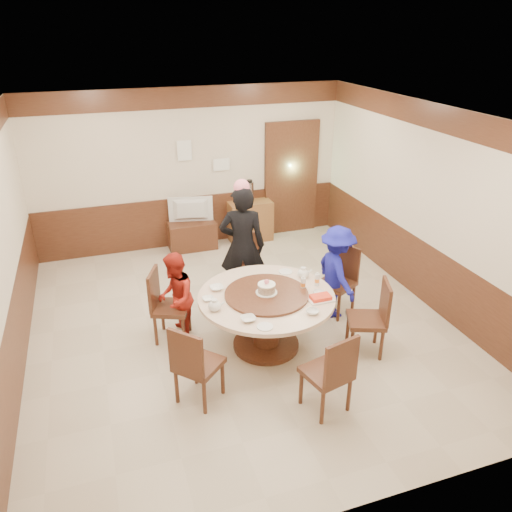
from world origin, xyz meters
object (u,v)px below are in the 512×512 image
object	(u,v)px
person_blue	(336,272)
banquet_table	(266,310)
person_red	(175,298)
shrimp_platter	(321,298)
person_standing	(242,246)
television	(191,210)
birthday_cake	(267,288)
thermos	(250,192)
tv_stand	(192,235)
side_cabinet	(250,221)

from	to	relation	value
person_blue	banquet_table	bearing A→B (deg)	109.59
person_red	shrimp_platter	size ratio (longest dim) A/B	4.03
banquet_table	person_blue	xyz separation A→B (m)	(1.18, 0.44, 0.13)
person_standing	television	xyz separation A→B (m)	(-0.31, 2.11, -0.16)
person_standing	television	size ratio (longest dim) A/B	2.26
banquet_table	person_red	bearing A→B (deg)	152.51
person_standing	birthday_cake	world-z (taller)	person_standing
birthday_cake	thermos	size ratio (longest dim) A/B	0.70
birthday_cake	tv_stand	xyz separation A→B (m)	(-0.25, 3.29, -0.59)
banquet_table	person_red	world-z (taller)	person_red
person_red	person_standing	bearing A→B (deg)	135.60
person_blue	birthday_cake	bearing A→B (deg)	109.30
side_cabinet	shrimp_platter	bearing A→B (deg)	-94.70
person_standing	birthday_cake	xyz separation A→B (m)	(-0.06, -1.18, -0.05)
person_standing	thermos	bearing A→B (deg)	-92.35
birthday_cake	shrimp_platter	size ratio (longest dim) A/B	0.88
banquet_table	television	distance (m)	3.31
thermos	person_red	bearing A→B (deg)	-124.12
person_blue	tv_stand	world-z (taller)	person_blue
person_blue	tv_stand	distance (m)	3.22
side_cabinet	thermos	size ratio (longest dim) A/B	2.11
banquet_table	thermos	bearing A→B (deg)	75.45
birthday_cake	side_cabinet	size ratio (longest dim) A/B	0.33
banquet_table	shrimp_platter	size ratio (longest dim) A/B	5.59
shrimp_platter	thermos	size ratio (longest dim) A/B	0.79
television	tv_stand	bearing A→B (deg)	-0.00
birthday_cake	television	world-z (taller)	birthday_cake
person_blue	side_cabinet	xyz separation A→B (m)	(-0.30, 2.89, -0.29)
person_red	side_cabinet	size ratio (longest dim) A/B	1.51
birthday_cake	person_standing	bearing A→B (deg)	87.16
person_standing	person_blue	bearing A→B (deg)	164.36
banquet_table	birthday_cake	distance (m)	0.31
thermos	person_blue	bearing A→B (deg)	-83.80
person_red	thermos	distance (m)	3.39
person_blue	birthday_cake	size ratio (longest dim) A/B	4.98
banquet_table	tv_stand	distance (m)	3.32
side_cabinet	television	bearing A→B (deg)	-178.47
person_standing	side_cabinet	xyz separation A→B (m)	(0.81, 2.14, -0.51)
person_standing	shrimp_platter	world-z (taller)	person_standing
banquet_table	side_cabinet	size ratio (longest dim) A/B	2.10
banquet_table	shrimp_platter	distance (m)	0.70
television	thermos	world-z (taller)	thermos
banquet_table	birthday_cake	xyz separation A→B (m)	(0.00, 0.01, 0.31)
shrimp_platter	tv_stand	xyz separation A→B (m)	(-0.82, 3.62, -0.53)
person_blue	birthday_cake	xyz separation A→B (m)	(-1.18, -0.43, 0.18)
banquet_table	person_red	xyz separation A→B (m)	(-1.03, 0.54, 0.07)
banquet_table	tv_stand	xyz separation A→B (m)	(-0.25, 3.30, -0.28)
person_red	thermos	xyz separation A→B (m)	(1.89, 2.79, 0.34)
person_red	person_blue	bearing A→B (deg)	102.22
person_blue	tv_stand	bearing A→B (deg)	25.61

